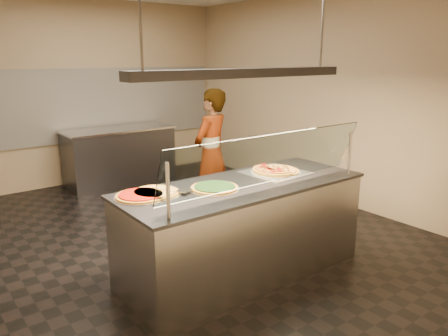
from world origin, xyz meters
TOP-DOWN VIEW (x-y plane):
  - ground at (0.00, 0.00)m, footprint 5.00×6.00m
  - wall_back at (0.00, 3.01)m, footprint 5.00×0.02m
  - wall_front at (0.00, -3.01)m, footprint 5.00×0.02m
  - wall_right at (2.51, 0.00)m, footprint 0.02×6.00m
  - tile_band at (0.00, 2.98)m, footprint 4.90×0.02m
  - serving_counter at (-0.01, -1.18)m, footprint 2.43×0.94m
  - sneeze_guard at (-0.01, -1.53)m, footprint 2.19×0.18m
  - perforated_tray at (0.50, -1.08)m, footprint 0.60×0.60m
  - half_pizza_pepperoni at (0.39, -1.08)m, footprint 0.26×0.48m
  - half_pizza_sausage at (0.62, -1.08)m, footprint 0.26×0.48m
  - pizza_spinach at (-0.34, -1.16)m, footprint 0.46×0.46m
  - pizza_cheese at (-0.83, -0.96)m, footprint 0.45×0.45m
  - pizza_tomato at (-0.97, -0.97)m, footprint 0.46×0.46m
  - pizza_spatula at (-0.69, -1.05)m, footprint 0.25×0.21m
  - prep_table at (0.39, 2.55)m, footprint 1.79×0.74m
  - worker at (0.74, 0.39)m, footprint 0.73×0.61m
  - heat_lamp_housing at (-0.01, -1.18)m, footprint 2.30×0.18m
  - lamp_rod_right at (0.99, -1.18)m, footprint 0.02×0.02m

SIDE VIEW (x-z plane):
  - ground at x=0.00m, z-range -0.02..0.00m
  - serving_counter at x=-0.01m, z-range 0.00..0.93m
  - prep_table at x=0.39m, z-range 0.00..0.93m
  - worker at x=0.74m, z-range 0.00..1.69m
  - perforated_tray at x=0.50m, z-range 0.93..0.94m
  - pizza_cheese at x=-0.83m, z-range 0.93..0.96m
  - pizza_tomato at x=-0.97m, z-range 0.93..0.96m
  - pizza_spinach at x=-0.34m, z-range 0.93..0.96m
  - half_pizza_sausage at x=0.62m, z-range 0.94..0.98m
  - pizza_spatula at x=-0.69m, z-range 0.95..0.97m
  - half_pizza_pepperoni at x=0.39m, z-range 0.94..0.99m
  - sneeze_guard at x=-0.01m, z-range 0.96..1.49m
  - tile_band at x=0.00m, z-range 0.70..1.90m
  - wall_back at x=0.00m, z-range 0.00..3.00m
  - wall_front at x=0.00m, z-range 0.00..3.00m
  - wall_right at x=2.51m, z-range 0.00..3.00m
  - heat_lamp_housing at x=-0.01m, z-range 1.91..1.99m
  - lamp_rod_right at x=0.99m, z-range 1.99..3.00m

